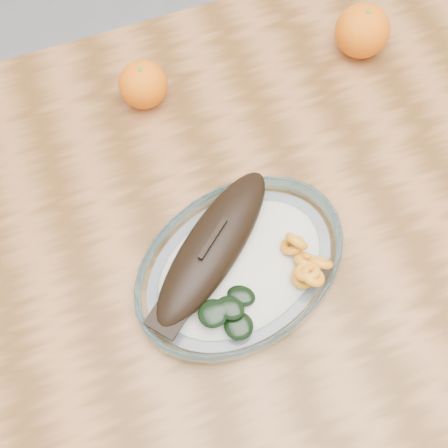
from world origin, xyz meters
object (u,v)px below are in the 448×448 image
object	(u,v)px
orange_right	(362,31)
orange_left	(143,85)
plated_meal	(239,264)
dining_table	(300,237)

from	to	relation	value
orange_right	orange_left	bearing A→B (deg)	175.81
plated_meal	orange_right	distance (m)	0.41
dining_table	orange_right	bearing A→B (deg)	51.24
dining_table	orange_left	distance (m)	0.32
plated_meal	orange_left	size ratio (longest dim) A/B	9.25
orange_right	dining_table	bearing A→B (deg)	-128.76
dining_table	plated_meal	world-z (taller)	plated_meal
plated_meal	dining_table	bearing A→B (deg)	3.95
orange_right	plated_meal	bearing A→B (deg)	-137.90
dining_table	orange_left	size ratio (longest dim) A/B	16.89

